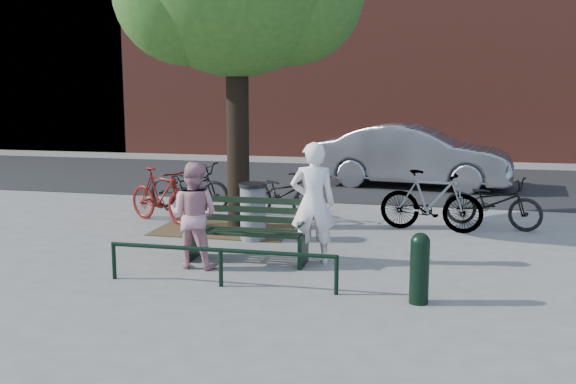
% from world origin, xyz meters
% --- Properties ---
extents(ground, '(90.00, 90.00, 0.00)m').
position_xyz_m(ground, '(0.00, 0.00, 0.00)').
color(ground, gray).
rests_on(ground, ground).
extents(dirt_pit, '(2.40, 2.00, 0.02)m').
position_xyz_m(dirt_pit, '(-1.00, 2.20, 0.01)').
color(dirt_pit, brown).
rests_on(dirt_pit, ground).
extents(road, '(40.00, 7.00, 0.01)m').
position_xyz_m(road, '(0.00, 8.50, 0.01)').
color(road, black).
rests_on(road, ground).
extents(park_bench, '(1.74, 0.54, 0.97)m').
position_xyz_m(park_bench, '(-0.00, 0.08, 0.48)').
color(park_bench, black).
rests_on(park_bench, ground).
extents(guard_railing, '(3.06, 0.06, 0.51)m').
position_xyz_m(guard_railing, '(0.00, -1.20, 0.40)').
color(guard_railing, black).
rests_on(guard_railing, ground).
extents(person_left, '(0.72, 0.56, 1.77)m').
position_xyz_m(person_left, '(0.95, 0.15, 0.89)').
color(person_left, white).
rests_on(person_left, ground).
extents(person_right, '(0.77, 0.62, 1.51)m').
position_xyz_m(person_right, '(-0.66, -0.41, 0.75)').
color(person_right, '#C48791').
rests_on(person_right, ground).
extents(bollard, '(0.23, 0.23, 0.86)m').
position_xyz_m(bollard, '(2.50, -1.30, 0.46)').
color(bollard, black).
rests_on(bollard, ground).
extents(litter_bin, '(0.47, 0.47, 0.96)m').
position_xyz_m(litter_bin, '(-0.29, 1.35, 0.49)').
color(litter_bin, gray).
rests_on(litter_bin, ground).
extents(bicycle_a, '(1.96, 0.95, 0.99)m').
position_xyz_m(bicycle_a, '(-2.34, 3.67, 0.49)').
color(bicycle_a, black).
rests_on(bicycle_a, ground).
extents(bicycle_b, '(1.76, 1.19, 1.04)m').
position_xyz_m(bicycle_b, '(-2.37, 2.31, 0.52)').
color(bicycle_b, '#5D0F0D').
rests_on(bicycle_b, ground).
extents(bicycle_c, '(1.91, 1.51, 0.97)m').
position_xyz_m(bicycle_c, '(-0.22, 3.19, 0.48)').
color(bicycle_c, black).
rests_on(bicycle_c, ground).
extents(bicycle_d, '(1.86, 0.77, 1.09)m').
position_xyz_m(bicycle_d, '(2.61, 2.68, 0.54)').
color(bicycle_d, gray).
rests_on(bicycle_d, ground).
extents(bicycle_e, '(1.89, 1.23, 0.94)m').
position_xyz_m(bicycle_e, '(3.71, 3.24, 0.47)').
color(bicycle_e, black).
rests_on(bicycle_e, ground).
extents(parked_car, '(4.98, 2.28, 1.58)m').
position_xyz_m(parked_car, '(2.17, 7.77, 0.79)').
color(parked_car, slate).
rests_on(parked_car, ground).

